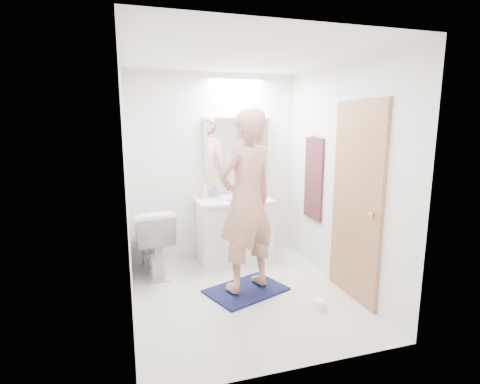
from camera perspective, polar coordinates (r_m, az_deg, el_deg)
name	(u,v)px	position (r m, az deg, el deg)	size (l,w,h in m)	color
floor	(242,294)	(4.03, 0.37, -15.53)	(2.50, 2.50, 0.00)	silver
ceiling	(243,55)	(3.66, 0.42, 20.44)	(2.50, 2.50, 0.00)	white
wall_back	(214,167)	(4.85, -4.02, 3.84)	(2.50, 2.50, 0.00)	white
wall_front	(298,211)	(2.52, 8.93, -2.87)	(2.50, 2.50, 0.00)	white
wall_left	(127,188)	(3.50, -17.09, 0.64)	(2.50, 2.50, 0.00)	white
wall_right	(340,177)	(4.12, 15.18, 2.23)	(2.50, 2.50, 0.00)	white
vanity_cabinet	(234,232)	(4.80, -0.94, -6.12)	(0.90, 0.55, 0.78)	white
countertop	(234,201)	(4.69, -0.95, -1.33)	(0.95, 0.58, 0.04)	white
sink_basin	(233,197)	(4.71, -1.05, -0.84)	(0.36, 0.36, 0.03)	white
faucet	(229,190)	(4.88, -1.67, 0.34)	(0.02, 0.02, 0.16)	silver
medicine_cabinet	(238,144)	(4.83, -0.37, 7.41)	(0.88, 0.14, 0.70)	white
mirror_panel	(239,144)	(4.76, -0.10, 7.35)	(0.84, 0.01, 0.66)	silver
toilet	(152,241)	(4.52, -13.47, -7.34)	(0.45, 0.79, 0.80)	white
bath_rug	(246,290)	(4.09, 0.95, -14.91)	(0.80, 0.55, 0.02)	#161645
person	(246,201)	(3.77, 1.00, -1.47)	(0.68, 0.45, 1.88)	tan
door	(356,202)	(3.85, 17.52, -1.50)	(0.04, 0.80, 2.00)	#A47652
door_knob	(371,214)	(3.61, 19.63, -3.28)	(0.06, 0.06, 0.06)	gold
towel	(313,179)	(4.59, 11.26, 1.99)	(0.02, 0.42, 1.00)	black
towel_hook	(314,136)	(4.54, 11.35, 8.49)	(0.02, 0.02, 0.07)	silver
soap_bottle_a	(204,190)	(4.73, -5.53, 0.29)	(0.08, 0.08, 0.22)	beige
soap_bottle_b	(214,191)	(4.79, -3.98, 0.16)	(0.07, 0.08, 0.17)	#4E6CA8
toothbrush_cup	(250,192)	(4.91, 1.63, -0.06)	(0.09, 0.09, 0.08)	#3F60BD
toilet_paper_roll	(320,305)	(3.80, 12.18, -16.69)	(0.11, 0.11, 0.10)	white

